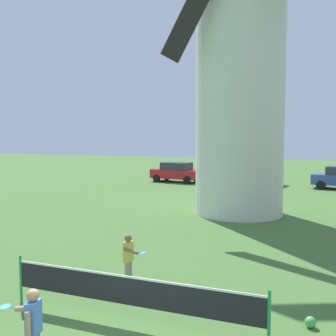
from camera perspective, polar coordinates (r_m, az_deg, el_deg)
windmill at (r=20.38m, az=9.81°, el=15.44°), size 9.60×4.80×16.43m
tennis_net at (r=8.67m, az=-5.26°, el=-16.31°), size 5.50×0.06×1.10m
player_near at (r=7.41m, az=-17.93°, el=-19.61°), size 0.83×0.44×1.35m
player_far at (r=10.85m, az=-5.31°, el=-11.80°), size 0.73×0.54×1.27m
stray_ball at (r=9.18m, az=18.77°, el=-19.20°), size 0.22×0.22×0.22m
parked_car_red at (r=33.33m, az=1.16°, el=-0.52°), size 4.11×2.23×1.56m
parked_car_cream at (r=32.43m, az=11.66°, el=-0.76°), size 4.18×2.31×1.56m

